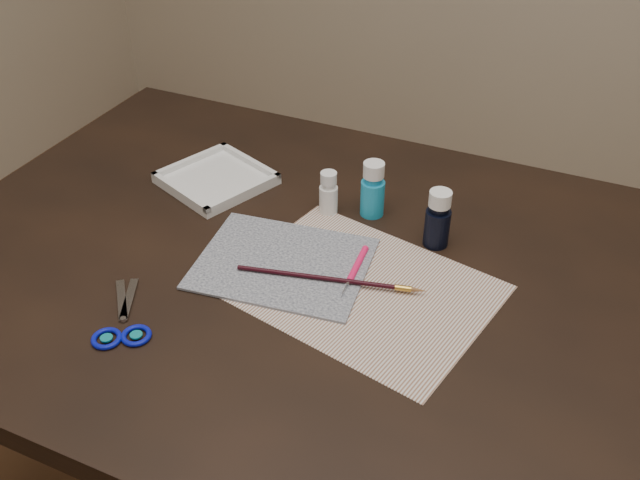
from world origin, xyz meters
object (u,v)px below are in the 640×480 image
at_px(canvas, 283,263).
at_px(palette_tray, 216,178).
at_px(paint_bottle_cyan, 373,189).
at_px(paint_bottle_navy, 438,219).
at_px(scissors, 119,313).
at_px(paint_bottle_white, 329,193).
at_px(paper, 361,289).

bearing_deg(canvas, palette_tray, 142.72).
bearing_deg(paint_bottle_cyan, canvas, -111.35).
relative_size(paint_bottle_navy, scissors, 0.61).
relative_size(paint_bottle_white, paint_bottle_navy, 0.79).
height_order(paint_bottle_cyan, paint_bottle_navy, same).
bearing_deg(paper, canvas, 178.33).
xyz_separation_m(canvas, paint_bottle_white, (0.00, 0.17, 0.04)).
xyz_separation_m(paper, canvas, (-0.13, 0.00, 0.00)).
bearing_deg(scissors, paint_bottle_cyan, -71.05).
xyz_separation_m(canvas, palette_tray, (-0.22, 0.17, 0.01)).
relative_size(paint_bottle_cyan, paint_bottle_navy, 1.01).
relative_size(paper, paint_bottle_white, 4.79).
xyz_separation_m(paint_bottle_cyan, paint_bottle_navy, (0.13, -0.04, -0.00)).
height_order(paint_bottle_white, paint_bottle_cyan, paint_bottle_cyan).
relative_size(paper, canvas, 1.43).
bearing_deg(paint_bottle_navy, paint_bottle_white, 175.83).
relative_size(paint_bottle_white, scissors, 0.48).
xyz_separation_m(paint_bottle_white, palette_tray, (-0.23, 0.00, -0.03)).
relative_size(paint_bottle_navy, palette_tray, 0.59).
relative_size(paint_bottle_cyan, scissors, 0.61).
relative_size(canvas, scissors, 1.60).
relative_size(canvas, paint_bottle_white, 3.35).
bearing_deg(palette_tray, paint_bottle_cyan, 4.47).
xyz_separation_m(paper, paint_bottle_white, (-0.13, 0.17, 0.04)).
distance_m(canvas, paint_bottle_cyan, 0.21).
distance_m(paper, paint_bottle_navy, 0.18).
bearing_deg(paint_bottle_white, paper, -52.88).
relative_size(paper, paint_bottle_cyan, 3.75).
distance_m(paint_bottle_navy, palette_tray, 0.43).
height_order(scissors, palette_tray, palette_tray).
bearing_deg(paint_bottle_white, paint_bottle_cyan, 19.76).
bearing_deg(palette_tray, paint_bottle_white, -0.54).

